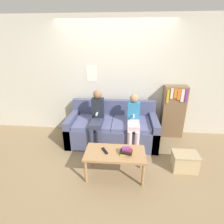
{
  "coord_description": "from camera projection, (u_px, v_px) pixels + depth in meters",
  "views": [
    {
      "loc": [
        0.28,
        -2.82,
        2.06
      ],
      "look_at": [
        0.0,
        0.43,
        0.74
      ],
      "focal_mm": 28.0,
      "sensor_mm": 36.0,
      "label": 1
    }
  ],
  "objects": [
    {
      "name": "ground_plane",
      "position": [
        110.0,
        156.0,
        3.4
      ],
      "size": [
        10.0,
        10.0,
        0.0
      ],
      "primitive_type": "plane",
      "color": "#937A56"
    },
    {
      "name": "wall_back",
      "position": [
        115.0,
        78.0,
        3.95
      ],
      "size": [
        8.0,
        0.06,
        2.6
      ],
      "color": "beige",
      "rests_on": "ground_plane"
    },
    {
      "name": "person_right",
      "position": [
        134.0,
        119.0,
        3.46
      ],
      "size": [
        0.24,
        0.61,
        1.11
      ],
      "color": "silver",
      "rests_on": "ground_plane"
    },
    {
      "name": "coffee_table",
      "position": [
        115.0,
        155.0,
        2.77
      ],
      "size": [
        0.95,
        0.49,
        0.44
      ],
      "color": "#AD7F51",
      "rests_on": "ground_plane"
    },
    {
      "name": "tv_remote",
      "position": [
        105.0,
        151.0,
        2.77
      ],
      "size": [
        0.12,
        0.17,
        0.02
      ],
      "rotation": [
        0.0,
        0.0,
        0.54
      ],
      "color": "black",
      "rests_on": "coffee_table"
    },
    {
      "name": "bookshelf",
      "position": [
        173.0,
        111.0,
        3.94
      ],
      "size": [
        0.49,
        0.28,
        1.18
      ],
      "color": "brown",
      "rests_on": "ground_plane"
    },
    {
      "name": "couch",
      "position": [
        113.0,
        129.0,
        3.82
      ],
      "size": [
        1.88,
        0.91,
        0.84
      ],
      "color": "#4C5175",
      "rests_on": "ground_plane"
    },
    {
      "name": "person_left",
      "position": [
        97.0,
        116.0,
        3.51
      ],
      "size": [
        0.24,
        0.61,
        1.18
      ],
      "color": "#33384C",
      "rests_on": "ground_plane"
    },
    {
      "name": "storage_box",
      "position": [
        185.0,
        161.0,
        2.98
      ],
      "size": [
        0.43,
        0.3,
        0.31
      ],
      "color": "#CCB284",
      "rests_on": "ground_plane"
    },
    {
      "name": "book_stack",
      "position": [
        126.0,
        151.0,
        2.71
      ],
      "size": [
        0.22,
        0.18,
        0.1
      ],
      "color": "gold",
      "rests_on": "coffee_table"
    }
  ]
}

